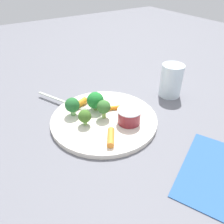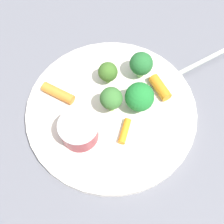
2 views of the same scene
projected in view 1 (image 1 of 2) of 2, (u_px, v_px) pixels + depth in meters
ground_plane at (104, 121)px, 0.58m from camera, size 2.40×2.40×0.00m
plate at (104, 119)px, 0.57m from camera, size 0.27×0.27×0.01m
sauce_cup at (129, 116)px, 0.54m from camera, size 0.06×0.06×0.04m
broccoli_floret_0 at (84, 116)px, 0.53m from camera, size 0.03×0.03×0.04m
broccoli_floret_1 at (104, 108)px, 0.55m from camera, size 0.03×0.03×0.05m
broccoli_floret_2 at (72, 105)px, 0.56m from camera, size 0.04×0.04×0.05m
broccoli_floret_3 at (94, 101)px, 0.58m from camera, size 0.04×0.04×0.05m
carrot_stick_0 at (111, 137)px, 0.50m from camera, size 0.04×0.05×0.02m
carrot_stick_1 at (115, 108)px, 0.60m from camera, size 0.04×0.02×0.01m
carrot_stick_2 at (80, 103)px, 0.61m from camera, size 0.05×0.03×0.02m
fork at (63, 101)px, 0.63m from camera, size 0.08×0.17×0.00m
drinking_glass at (171, 80)px, 0.66m from camera, size 0.06×0.06×0.10m
napkin at (211, 171)px, 0.44m from camera, size 0.23×0.18×0.00m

